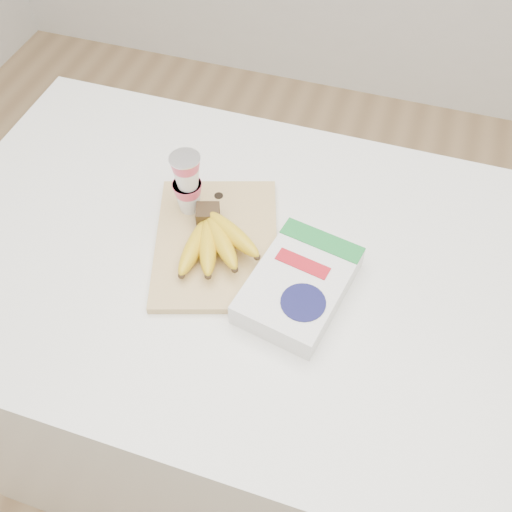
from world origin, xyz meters
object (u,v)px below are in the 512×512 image
Objects in this scene: cutting_board at (217,242)px; yogurt_stack at (187,182)px; table at (238,364)px; bananas at (214,239)px; cereal_box at (299,285)px.

yogurt_stack reaches higher than cutting_board.
cutting_board is at bearing 160.72° from table.
bananas reaches higher than cutting_board.
cereal_box reaches higher than table.
table is at bearing -32.61° from yogurt_stack.
yogurt_stack is at bearing 165.98° from cereal_box.
cereal_box is at bearing -36.33° from cutting_board.
cutting_board is 2.30× the size of yogurt_stack.
table is 0.54m from bananas.
bananas is 0.71× the size of cereal_box.
cutting_board is 1.75× the size of bananas.
table is 0.50m from cutting_board.
table is at bearing -37.17° from cutting_board.
cutting_board is at bearing 172.52° from cereal_box.
cereal_box is (0.19, -0.04, -0.02)m from bananas.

